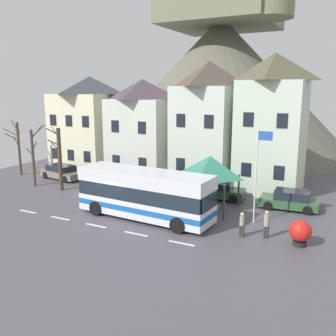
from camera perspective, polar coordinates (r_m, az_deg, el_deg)
ground_plane at (r=25.61m, az=-8.41°, el=-7.49°), size 40.00×60.00×0.07m
townhouse_00 at (r=41.29m, az=-11.72°, el=6.84°), size 6.32×7.03×9.82m
townhouse_01 at (r=36.58m, az=-3.84°, el=6.12°), size 5.85×5.34×9.44m
townhouse_02 at (r=34.13m, az=6.24°, el=6.91°), size 5.08×6.47×10.94m
townhouse_03 at (r=31.90m, az=15.71°, el=6.55°), size 5.12×5.27×11.34m
hilltop_castle at (r=52.07m, az=8.04°, el=13.06°), size 34.90×34.90×24.28m
transit_bus at (r=24.59m, az=-3.64°, el=-4.12°), size 9.57×3.10×3.25m
bus_shelter at (r=26.20m, az=6.49°, el=0.21°), size 3.60×3.60×3.91m
parked_car_00 at (r=34.61m, az=-9.59°, el=-1.26°), size 4.70×2.40×1.24m
parked_car_01 at (r=28.13m, az=18.27°, el=-4.69°), size 4.14×2.25×1.37m
parked_car_02 at (r=29.52m, az=7.87°, el=-3.42°), size 3.96×2.14×1.35m
parked_car_03 at (r=37.12m, az=-16.01°, el=-0.60°), size 4.70×2.50×1.32m
parked_car_04 at (r=31.77m, az=-2.62°, el=-2.20°), size 4.60×2.29×1.36m
pedestrian_00 at (r=22.32m, az=14.93°, el=-8.17°), size 0.31×0.31×1.66m
pedestrian_01 at (r=22.23m, az=11.32°, el=-8.49°), size 0.34×0.28×1.49m
public_bench at (r=29.02m, az=6.29°, el=-4.05°), size 1.43×0.48×0.87m
flagpole at (r=23.88m, az=13.63°, el=-0.20°), size 0.95×0.10×6.03m
harbour_buoy at (r=21.86m, az=19.72°, el=-9.21°), size 1.23×1.23×1.48m
bare_tree_00 at (r=32.53m, az=-16.35°, el=1.42°), size 0.91×1.53×5.45m
bare_tree_01 at (r=34.67m, az=-20.04°, el=1.72°), size 0.94×2.12×5.46m
bare_tree_02 at (r=39.92m, az=-22.04°, el=2.98°), size 1.09×1.69×5.51m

